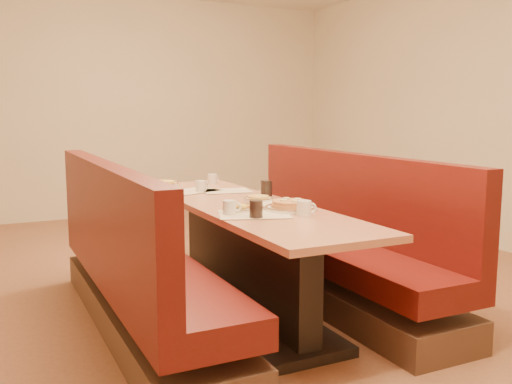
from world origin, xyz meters
name	(u,v)px	position (x,y,z in m)	size (l,w,h in m)	color
ground	(243,312)	(0.00, 0.00, 0.00)	(8.00, 8.00, 0.00)	#9E6647
room_envelope	(242,19)	(0.00, 0.00, 1.93)	(6.04, 8.04, 2.82)	beige
diner_table	(243,258)	(0.00, 0.00, 0.37)	(0.70, 2.50, 0.75)	black
booth_left	(135,274)	(-0.73, 0.00, 0.36)	(0.55, 2.50, 1.05)	#4C3326
booth_right	(335,249)	(0.73, 0.00, 0.36)	(0.55, 2.50, 1.05)	#4C3326
placemat_near_left	(254,214)	(-0.12, -0.42, 0.75)	(0.41, 0.31, 0.00)	beige
placemat_near_right	(270,205)	(0.11, -0.18, 0.75)	(0.34, 0.26, 0.00)	beige
placemat_far_left	(194,191)	(-0.10, 0.67, 0.75)	(0.36, 0.27, 0.00)	beige
placemat_far_right	(227,191)	(0.12, 0.56, 0.75)	(0.35, 0.27, 0.00)	beige
pancake_plate	(290,206)	(0.15, -0.38, 0.77)	(0.32, 0.32, 0.07)	silver
eggs_plate	(243,208)	(-0.11, -0.24, 0.77)	(0.26, 0.26, 0.05)	silver
extra_plate_mid	(258,198)	(0.14, 0.06, 0.76)	(0.20, 0.20, 0.04)	silver
extra_plate_far	(165,183)	(-0.20, 1.10, 0.77)	(0.24, 0.24, 0.05)	silver
coffee_mug_a	(305,208)	(0.13, -0.58, 0.80)	(0.12, 0.08, 0.09)	silver
coffee_mug_b	(230,207)	(-0.24, -0.35, 0.79)	(0.11, 0.08, 0.09)	silver
coffee_mug_c	(213,179)	(0.19, 1.02, 0.79)	(0.11, 0.08, 0.08)	silver
coffee_mug_d	(201,186)	(-0.06, 0.61, 0.79)	(0.11, 0.08, 0.09)	silver
soda_tumbler_near	(256,209)	(-0.16, -0.52, 0.80)	(0.08, 0.08, 0.10)	black
soda_tumbler_mid	(266,188)	(0.28, 0.21, 0.81)	(0.08, 0.08, 0.11)	black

